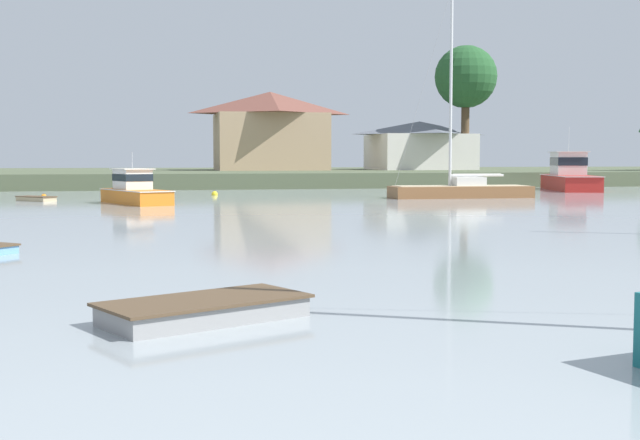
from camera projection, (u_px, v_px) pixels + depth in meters
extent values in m
cube|color=#4C563D|center=(247.00, 176.00, 89.20)|extent=(169.44, 40.96, 1.32)
cube|color=brown|center=(460.00, 196.00, 54.89)|extent=(9.39, 2.65, 1.31)
cube|color=#CCB78E|center=(461.00, 186.00, 54.84)|extent=(8.83, 2.34, 0.04)
cube|color=silver|center=(467.00, 181.00, 54.91)|extent=(2.08, 1.67, 0.56)
cylinder|color=silver|center=(451.00, 86.00, 54.20)|extent=(0.19, 0.19, 12.95)
cylinder|color=silver|center=(477.00, 175.00, 55.01)|extent=(3.75, 0.18, 0.15)
cylinder|color=silver|center=(477.00, 175.00, 55.00)|extent=(3.37, 0.17, 0.14)
cylinder|color=#999999|center=(424.00, 86.00, 53.84)|extent=(3.76, 0.05, 12.91)
cube|color=orange|center=(136.00, 201.00, 47.84)|extent=(4.21, 6.33, 1.27)
cone|color=orange|center=(117.00, 198.00, 50.31)|extent=(2.33, 2.26, 1.82)
cube|color=silver|center=(136.00, 190.00, 47.80)|extent=(4.33, 6.47, 0.05)
cube|color=silver|center=(133.00, 179.00, 48.16)|extent=(2.31, 2.57, 1.14)
cube|color=#19232D|center=(132.00, 177.00, 48.15)|extent=(2.35, 2.62, 0.41)
cube|color=beige|center=(132.00, 169.00, 48.12)|extent=(2.65, 2.90, 0.06)
cylinder|color=silver|center=(132.00, 160.00, 48.08)|extent=(0.03, 0.03, 0.94)
cube|color=gray|center=(205.00, 315.00, 13.58)|extent=(3.53, 2.73, 0.48)
cube|color=brown|center=(204.00, 300.00, 13.56)|extent=(3.70, 2.89, 0.05)
cube|color=tan|center=(204.00, 302.00, 13.57)|extent=(0.64, 1.19, 0.03)
cube|color=#B2231E|center=(570.00, 187.00, 67.29)|extent=(5.20, 9.64, 1.90)
cone|color=#B2231E|center=(557.00, 185.00, 71.88)|extent=(3.17, 3.17, 2.59)
cube|color=silver|center=(570.00, 176.00, 67.23)|extent=(5.36, 9.85, 0.05)
cube|color=silver|center=(568.00, 164.00, 67.89)|extent=(3.03, 3.58, 1.86)
cube|color=#19232D|center=(568.00, 161.00, 67.88)|extent=(3.09, 3.65, 0.67)
cube|color=beige|center=(569.00, 152.00, 67.82)|extent=(3.48, 4.03, 0.06)
cylinder|color=silver|center=(569.00, 139.00, 67.74)|extent=(0.03, 0.03, 2.00)
cube|color=tan|center=(36.00, 200.00, 50.78)|extent=(2.51, 2.46, 0.38)
cube|color=brown|center=(36.00, 197.00, 50.76)|extent=(2.64, 2.59, 0.05)
cube|color=tan|center=(36.00, 197.00, 50.77)|extent=(0.67, 0.70, 0.03)
sphere|color=yellow|center=(215.00, 194.00, 58.54)|extent=(0.44, 0.44, 0.44)
torus|color=#333338|center=(215.00, 190.00, 58.52)|extent=(0.12, 0.12, 0.02)
sphere|color=orange|center=(44.00, 196.00, 55.41)|extent=(0.35, 0.35, 0.35)
torus|color=#333338|center=(44.00, 193.00, 55.40)|extent=(0.12, 0.12, 0.02)
sphere|color=red|center=(119.00, 194.00, 58.31)|extent=(0.48, 0.48, 0.48)
torus|color=#333338|center=(119.00, 190.00, 58.29)|extent=(0.12, 0.12, 0.02)
cylinder|color=brown|center=(465.00, 130.00, 88.68)|extent=(0.86, 0.86, 8.41)
sphere|color=#235128|center=(466.00, 77.00, 88.25)|extent=(6.62, 6.62, 6.62)
cube|color=tan|center=(270.00, 142.00, 87.57)|extent=(11.34, 8.28, 5.90)
pyramid|color=brown|center=(270.00, 103.00, 87.26)|extent=(12.25, 8.94, 2.32)
cube|color=silver|center=(419.00, 152.00, 92.13)|extent=(10.24, 9.69, 3.86)
pyramid|color=#565B66|center=(420.00, 128.00, 91.93)|extent=(11.05, 10.46, 1.45)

